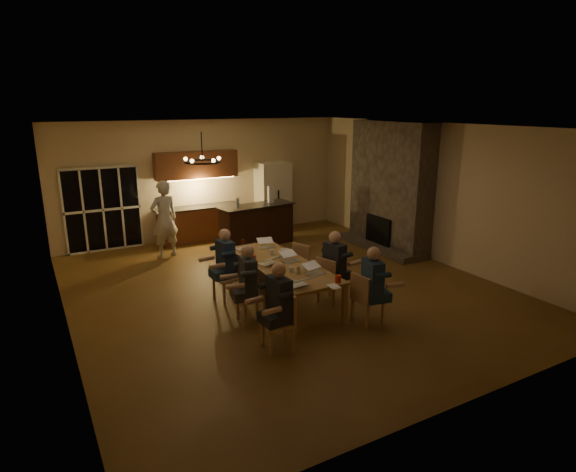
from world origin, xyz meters
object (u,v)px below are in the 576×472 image
at_px(bar_island, 257,225).
at_px(laptop_d, 291,256).
at_px(dining_table, 280,282).
at_px(laptop_f, 266,242).
at_px(chair_left_mid, 251,297).
at_px(person_right_near, 372,287).
at_px(person_left_far, 226,264).
at_px(mug_front, 291,269).
at_px(chair_right_near, 368,298).
at_px(chair_right_mid, 332,279).
at_px(chair_right_far, 307,263).
at_px(person_left_near, 279,307).
at_px(can_cola, 243,242).
at_px(laptop_b, 316,268).
at_px(laptop_c, 268,258).
at_px(can_silver, 298,270).
at_px(plate_left, 289,282).
at_px(bar_blender, 271,195).
at_px(chandelier, 203,162).
at_px(chair_left_near, 278,322).
at_px(person_right_mid, 334,267).
at_px(laptop_a, 297,279).
at_px(redcup_mid, 253,258).
at_px(mug_back, 247,253).
at_px(plate_far, 285,250).
at_px(chair_left_far, 227,278).
at_px(plate_near, 309,268).
at_px(mug_mid, 272,252).
at_px(person_left_mid, 248,284).
at_px(can_right, 290,253).
at_px(standing_person, 164,219).
at_px(laptop_e, 244,244).
at_px(bar_bottle, 238,203).

distance_m(bar_island, laptop_d, 3.71).
bearing_deg(dining_table, laptop_f, 77.67).
relative_size(chair_left_mid, person_right_near, 0.64).
xyz_separation_m(person_left_far, mug_front, (0.79, -1.12, 0.11)).
height_order(chair_right_near, mug_front, chair_right_near).
xyz_separation_m(dining_table, chair_right_mid, (0.83, -0.50, 0.07)).
height_order(chair_right_far, person_left_near, person_left_near).
xyz_separation_m(chair_right_near, can_cola, (-0.98, 2.96, 0.37)).
xyz_separation_m(laptop_b, laptop_c, (-0.48, 0.89, 0.00)).
relative_size(chair_right_mid, can_silver, 7.42).
height_order(dining_table, chair_left_mid, chair_left_mid).
relative_size(plate_left, bar_blender, 0.61).
bearing_deg(chandelier, chair_left_near, -63.27).
xyz_separation_m(bar_island, person_right_mid, (-0.37, -4.11, 0.15)).
bearing_deg(laptop_a, redcup_mid, -93.47).
xyz_separation_m(chair_right_far, laptop_a, (-1.21, -1.66, 0.42)).
bearing_deg(mug_back, plate_far, -5.04).
distance_m(chair_left_far, redcup_mid, 0.63).
xyz_separation_m(person_right_near, mug_front, (-0.90, 1.13, 0.11)).
xyz_separation_m(laptop_d, redcup_mid, (-0.62, 0.34, -0.05)).
relative_size(mug_back, can_silver, 0.83).
bearing_deg(plate_near, mug_mid, 101.98).
height_order(mug_front, plate_far, mug_front).
height_order(laptop_b, laptop_c, same).
height_order(chandelier, redcup_mid, chandelier).
height_order(chair_right_near, person_left_far, person_left_far).
relative_size(can_silver, can_cola, 1.00).
height_order(laptop_b, can_cola, laptop_b).
xyz_separation_m(person_left_mid, mug_front, (0.84, 0.03, 0.11)).
height_order(chair_right_far, mug_back, chair_right_far).
xyz_separation_m(mug_mid, bar_blender, (1.55, 3.07, 0.50)).
height_order(laptop_b, plate_far, laptop_b).
relative_size(chair_left_far, chair_right_mid, 1.00).
xyz_separation_m(mug_mid, can_right, (0.25, -0.26, 0.01)).
height_order(chair_right_near, plate_far, chair_right_near).
bearing_deg(person_right_mid, mug_back, 33.63).
bearing_deg(plate_left, standing_person, 99.43).
relative_size(chair_right_near, laptop_e, 2.78).
bearing_deg(can_silver, chair_right_mid, 10.66).
bearing_deg(laptop_d, laptop_e, 106.42).
bearing_deg(chair_right_mid, person_right_near, 161.62).
bearing_deg(can_right, can_silver, -110.54).
height_order(person_left_near, laptop_b, person_left_near).
bearing_deg(chair_right_mid, can_right, 11.13).
relative_size(chair_right_far, person_right_mid, 0.64).
distance_m(person_right_near, bar_bottle, 5.20).
bearing_deg(redcup_mid, person_right_mid, -35.58).
xyz_separation_m(person_left_near, redcup_mid, (0.49, 1.95, 0.12)).
bearing_deg(chair_left_mid, mug_front, 92.83).
height_order(dining_table, person_right_near, person_right_near).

